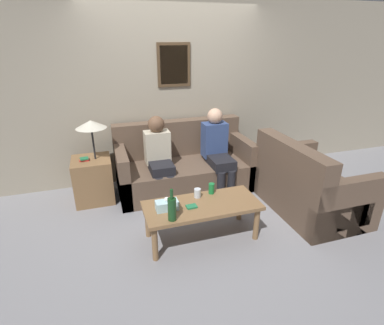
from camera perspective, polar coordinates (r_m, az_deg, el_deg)
name	(u,v)px	position (r m, az deg, el deg)	size (l,w,h in m)	color
ground_plane	(195,203)	(4.07, 0.59, -7.72)	(16.00, 16.00, 0.00)	gray
wall_back	(174,93)	(4.55, -3.47, 13.10)	(9.00, 0.08, 2.60)	#9E937F
couch_main	(183,166)	(4.40, -1.65, -0.71)	(1.91, 0.91, 0.93)	brown
couch_side	(307,188)	(4.05, 21.10, -4.49)	(0.91, 1.32, 0.93)	brown
coffee_table	(202,209)	(3.25, 1.89, -8.78)	(1.24, 0.53, 0.43)	olive
side_table_with_lamp	(93,175)	(4.21, -18.30, -2.26)	(0.50, 0.50, 1.11)	olive
wine_bottle	(172,208)	(2.90, -3.84, -8.73)	(0.08, 0.08, 0.33)	#19421E
drinking_glass	(197,193)	(3.32, 1.05, -5.83)	(0.08, 0.08, 0.10)	silver
book_stack	(192,206)	(3.16, -0.09, -8.38)	(0.11, 0.09, 0.02)	#237547
soda_can	(211,188)	(3.40, 3.73, -4.96)	(0.07, 0.07, 0.12)	#197A38
tissue_box	(167,205)	(3.10, -4.80, -8.08)	(0.23, 0.12, 0.15)	silver
person_left	(159,154)	(4.06, -6.29, 1.54)	(0.34, 0.57, 1.11)	black
person_right	(217,148)	(4.25, 4.84, 2.81)	(0.34, 0.64, 1.16)	black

